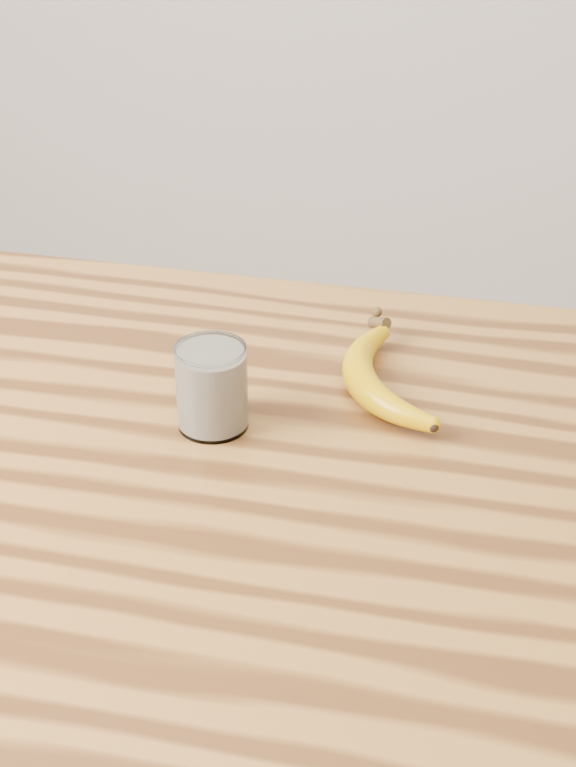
# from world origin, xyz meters

# --- Properties ---
(table) EXTENTS (1.20, 0.80, 0.90)m
(table) POSITION_xyz_m (0.00, 0.00, 0.77)
(table) COLOR #946228
(table) RESTS_ON ground
(smoothie_glass) EXTENTS (0.07, 0.07, 0.09)m
(smoothie_glass) POSITION_xyz_m (0.03, 0.07, 0.94)
(smoothie_glass) COLOR white
(smoothie_glass) RESTS_ON table
(banana) EXTENTS (0.20, 0.29, 0.03)m
(banana) POSITION_xyz_m (0.16, 0.16, 0.92)
(banana) COLOR #CB9502
(banana) RESTS_ON table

